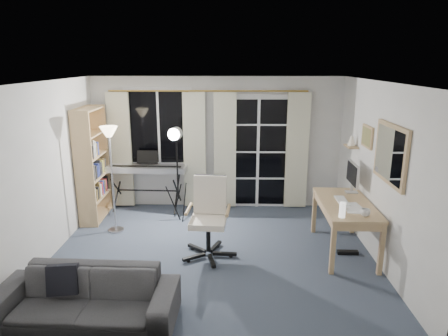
# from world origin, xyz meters

# --- Properties ---
(floor) EXTENTS (4.50, 4.00, 0.02)m
(floor) POSITION_xyz_m (0.00, 0.00, -0.01)
(floor) COLOR #35404D
(floor) RESTS_ON ground
(window) EXTENTS (1.20, 0.08, 1.40)m
(window) POSITION_xyz_m (-1.05, 1.97, 1.50)
(window) COLOR white
(window) RESTS_ON floor
(french_door) EXTENTS (1.32, 0.09, 2.11)m
(french_door) POSITION_xyz_m (0.75, 1.97, 1.03)
(french_door) COLOR white
(french_door) RESTS_ON floor
(curtains) EXTENTS (3.60, 0.07, 2.13)m
(curtains) POSITION_xyz_m (-0.14, 1.88, 1.09)
(curtains) COLOR gold
(curtains) RESTS_ON floor
(bookshelf) EXTENTS (0.33, 0.90, 1.92)m
(bookshelf) POSITION_xyz_m (-2.12, 1.32, 0.91)
(bookshelf) COLOR #A48856
(bookshelf) RESTS_ON floor
(torchiere_lamp) EXTENTS (0.34, 0.34, 1.70)m
(torchiere_lamp) POSITION_xyz_m (-1.59, 0.77, 1.37)
(torchiere_lamp) COLOR #B2B2B7
(torchiere_lamp) RESTS_ON floor
(keyboard_piano) EXTENTS (1.43, 0.73, 1.03)m
(keyboard_piano) POSITION_xyz_m (-1.26, 1.70, 0.78)
(keyboard_piano) COLOR black
(keyboard_piano) RESTS_ON floor
(studio_light) EXTENTS (0.34, 0.35, 1.65)m
(studio_light) POSITION_xyz_m (-0.65, 1.25, 1.32)
(studio_light) COLOR black
(studio_light) RESTS_ON floor
(office_chair) EXTENTS (0.75, 0.77, 1.11)m
(office_chair) POSITION_xyz_m (-0.04, 0.06, 0.65)
(office_chair) COLOR black
(office_chair) RESTS_ON floor
(desk) EXTENTS (0.71, 1.39, 0.74)m
(desk) POSITION_xyz_m (1.88, 0.13, 0.65)
(desk) COLOR #A68A55
(desk) RESTS_ON floor
(monitor) EXTENTS (0.18, 0.53, 0.46)m
(monitor) POSITION_xyz_m (2.08, 0.58, 1.02)
(monitor) COLOR silver
(monitor) RESTS_ON desk
(desk_clutter) EXTENTS (0.44, 0.84, 0.94)m
(desk_clutter) POSITION_xyz_m (1.81, -0.09, 0.58)
(desk_clutter) COLOR white
(desk_clutter) RESTS_ON desk
(mug) EXTENTS (0.12, 0.10, 0.12)m
(mug) POSITION_xyz_m (1.98, -0.37, 0.80)
(mug) COLOR silver
(mug) RESTS_ON desk
(wall_mirror) EXTENTS (0.04, 0.94, 0.74)m
(wall_mirror) POSITION_xyz_m (2.22, -0.35, 1.55)
(wall_mirror) COLOR #A48856
(wall_mirror) RESTS_ON floor
(framed_print) EXTENTS (0.03, 0.42, 0.32)m
(framed_print) POSITION_xyz_m (2.23, 0.55, 1.60)
(framed_print) COLOR #A48856
(framed_print) RESTS_ON floor
(wall_shelf) EXTENTS (0.16, 0.30, 0.18)m
(wall_shelf) POSITION_xyz_m (2.16, 1.05, 1.41)
(wall_shelf) COLOR #A48856
(wall_shelf) RESTS_ON floor
(sofa) EXTENTS (1.89, 0.62, 0.73)m
(sofa) POSITION_xyz_m (-1.24, -1.55, 0.37)
(sofa) COLOR #2D2C2F
(sofa) RESTS_ON floor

